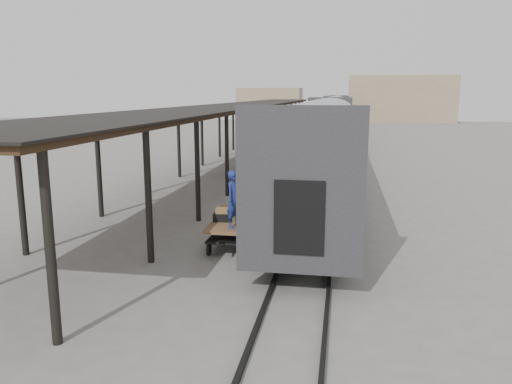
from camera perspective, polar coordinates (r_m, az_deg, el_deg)
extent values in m
plane|color=slate|center=(16.69, -5.01, -6.02)|extent=(160.00, 160.00, 0.00)
cube|color=silver|center=(23.53, 7.53, 5.41)|extent=(3.00, 24.00, 2.90)
cube|color=#28282B|center=(11.77, 5.04, -0.25)|extent=(3.04, 0.22, 3.50)
cube|color=black|center=(23.57, 3.86, 7.69)|extent=(0.04, 22.08, 0.65)
cube|color=black|center=(23.76, 7.43, 1.33)|extent=(2.55, 23.04, 0.50)
cube|color=silver|center=(49.46, 8.84, 8.35)|extent=(3.00, 24.00, 2.90)
cube|color=#28282B|center=(37.58, 8.47, 7.51)|extent=(3.04, 0.22, 3.50)
cube|color=black|center=(49.48, 7.09, 9.44)|extent=(0.04, 22.08, 0.65)
cube|color=black|center=(49.57, 8.78, 6.39)|extent=(2.55, 23.04, 0.50)
cube|color=silver|center=(75.44, 9.25, 9.26)|extent=(3.00, 24.00, 2.90)
cube|color=#28282B|center=(63.55, 9.11, 8.94)|extent=(3.04, 0.22, 3.50)
cube|color=black|center=(75.45, 8.10, 9.98)|extent=(0.04, 22.08, 0.65)
cube|color=black|center=(75.51, 9.21, 7.97)|extent=(2.55, 23.04, 0.50)
cube|color=black|center=(15.31, 1.44, 0.74)|extent=(0.50, 1.70, 2.00)
imported|color=silver|center=(15.34, 1.44, 0.24)|extent=(0.72, 0.89, 1.72)
cube|color=olive|center=(15.39, -0.13, -2.06)|extent=(0.57, 0.25, 0.42)
cube|color=#422B19|center=(40.13, -1.00, 9.85)|extent=(4.60, 64.00, 0.18)
cube|color=black|center=(40.12, -1.00, 10.02)|extent=(4.90, 64.30, 0.06)
cylinder|color=black|center=(40.66, -3.85, 7.02)|extent=(0.20, 0.20, 4.00)
cylinder|color=black|center=(71.11, 2.12, 8.81)|extent=(0.20, 0.20, 4.00)
cylinder|color=black|center=(10.46, -22.50, -5.93)|extent=(0.20, 0.20, 4.00)
cylinder|color=black|center=(39.89, 1.92, 6.96)|extent=(0.20, 0.20, 4.00)
cylinder|color=black|center=(70.67, 5.45, 8.75)|extent=(0.20, 0.20, 4.00)
cube|color=black|center=(49.67, 7.92, 5.45)|extent=(0.10, 150.00, 0.12)
cube|color=black|center=(49.64, 9.59, 5.39)|extent=(0.10, 150.00, 0.12)
cube|color=tan|center=(93.92, 16.14, 10.18)|extent=(18.00, 10.00, 8.00)
cube|color=tan|center=(98.44, 1.62, 10.05)|extent=(12.00, 8.00, 6.00)
cube|color=brown|center=(16.18, -2.84, -3.60)|extent=(1.25, 2.40, 0.12)
cube|color=black|center=(16.27, -2.83, -4.79)|extent=(1.15, 2.30, 0.06)
cylinder|color=black|center=(15.58, -5.40, -6.52)|extent=(0.08, 0.40, 0.40)
cylinder|color=black|center=(15.35, -1.77, -6.74)|extent=(0.08, 0.40, 0.40)
cylinder|color=black|center=(17.34, -3.75, -4.65)|extent=(0.08, 0.40, 0.40)
cylinder|color=black|center=(17.14, -0.48, -4.82)|extent=(0.08, 0.40, 0.40)
cube|color=#38393B|center=(16.68, -3.43, -2.56)|extent=(0.71, 0.56, 0.22)
cube|color=olive|center=(16.74, -1.19, -2.52)|extent=(0.59, 0.44, 0.20)
cube|color=black|center=(16.25, -3.69, -2.85)|extent=(0.68, 0.49, 0.26)
cube|color=#454C2E|center=(16.13, -1.78, -3.08)|extent=(0.54, 0.42, 0.18)
cube|color=#442D1B|center=(16.58, -3.18, -1.90)|extent=(0.54, 0.39, 0.19)
cube|color=olive|center=(16.19, -3.79, -2.17)|extent=(0.49, 0.38, 0.18)
cube|color=maroon|center=(30.53, -0.86, 3.00)|extent=(1.36, 1.80, 0.96)
cube|color=maroon|center=(30.86, -0.94, 4.29)|extent=(1.04, 0.86, 0.37)
cylinder|color=black|center=(29.97, -1.57, 2.09)|extent=(0.23, 0.40, 0.38)
cylinder|color=black|center=(30.05, 0.05, 2.11)|extent=(0.23, 0.40, 0.38)
cylinder|color=black|center=(31.13, -1.74, 2.42)|extent=(0.23, 0.40, 0.38)
cylinder|color=black|center=(31.20, -0.18, 2.45)|extent=(0.23, 0.40, 0.38)
imported|color=navy|center=(15.29, -2.49, -0.83)|extent=(0.64, 0.76, 1.77)
imported|color=black|center=(33.14, -1.32, 4.30)|extent=(1.22, 0.82, 1.92)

